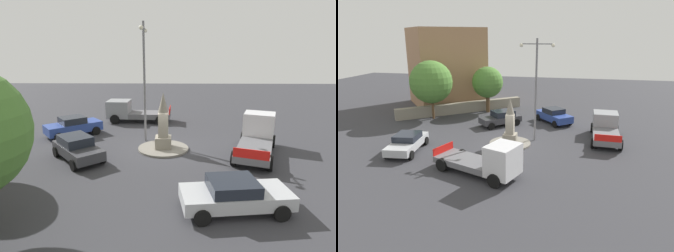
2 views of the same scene
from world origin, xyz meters
The scene contains 9 objects.
ground_plane centered at (0.00, 0.00, 0.00)m, with size 80.00×80.00×0.00m, color #38383D.
traffic_island centered at (0.00, 0.00, 0.06)m, with size 3.29×3.29×0.13m, color gray.
monument centered at (0.00, 0.00, 1.65)m, with size 1.03×1.03×3.61m.
streetlamp centered at (-1.80, -1.34, 4.86)m, with size 2.70×0.28×8.14m.
car_dark_grey_parked_right centered at (1.89, -5.00, 0.74)m, with size 4.01×3.81×1.42m.
car_blue_near_island centered at (-3.00, -6.96, 0.75)m, with size 3.92×4.22×1.47m.
car_silver_parked_left centered at (7.19, 3.10, 0.70)m, with size 2.41×4.51×1.34m.
truck_grey_waiting centered at (-7.54, -3.23, 0.95)m, with size 2.52×5.74×1.95m.
truck_white_far_side centered at (0.13, 6.01, 1.04)m, with size 5.97×3.80×2.28m.
Camera 1 is at (17.14, 0.67, 6.14)m, focal length 29.57 mm.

